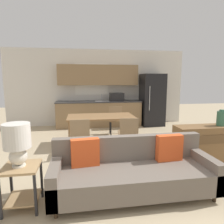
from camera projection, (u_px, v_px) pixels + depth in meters
ground_plane at (126, 191)px, 2.95m from camera, size 20.00×20.00×0.00m
wall_back at (98, 88)px, 7.25m from camera, size 6.40×0.07×2.70m
kitchen_counter at (99, 102)px, 7.04m from camera, size 2.97×0.65×2.15m
refrigerator at (152, 100)px, 7.20m from camera, size 0.78×0.78×1.84m
dining_table at (101, 118)px, 5.04m from camera, size 1.66×0.89×0.73m
couch at (132, 171)px, 2.89m from camera, size 2.28×0.80×0.80m
side_table at (22, 180)px, 2.53m from camera, size 0.44×0.44×0.56m
table_lamp at (17, 141)px, 2.45m from camera, size 0.33×0.33×0.55m
credenza at (205, 143)px, 4.02m from camera, size 1.24×0.42×0.72m
vase at (221, 118)px, 3.97m from camera, size 0.18×0.18×0.32m
dining_chair_far_right at (116, 119)px, 5.96m from camera, size 0.44×0.44×0.83m
dining_chair_near_left at (80, 134)px, 4.24m from camera, size 0.43×0.43×0.83m
dining_chair_near_right at (128, 132)px, 4.39m from camera, size 0.46×0.46×0.83m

